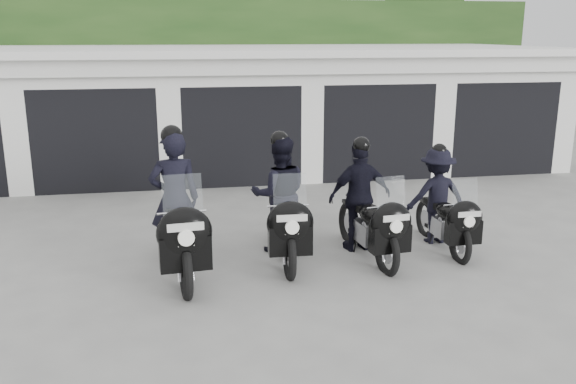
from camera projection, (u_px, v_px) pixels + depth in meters
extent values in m
plane|color=#9B9B96|center=(285.00, 282.00, 8.37)|extent=(80.00, 80.00, 0.00)
cube|color=white|center=(230.00, 107.00, 16.11)|extent=(16.00, 6.00, 2.80)
cube|color=white|center=(230.00, 50.00, 15.54)|extent=(16.40, 6.80, 0.16)
cube|color=white|center=(242.00, 65.00, 12.70)|extent=(16.40, 0.12, 0.40)
cube|color=black|center=(243.00, 181.00, 13.56)|extent=(16.00, 0.06, 0.24)
cube|color=white|center=(18.00, 128.00, 12.60)|extent=(0.50, 0.50, 2.80)
cube|color=black|center=(102.00, 132.00, 13.94)|extent=(2.60, 2.60, 2.20)
cube|color=white|center=(91.00, 73.00, 12.59)|extent=(2.60, 0.50, 0.60)
cube|color=white|center=(170.00, 124.00, 13.13)|extent=(0.50, 0.50, 2.80)
cube|color=black|center=(237.00, 129.00, 14.47)|extent=(2.60, 2.60, 2.20)
cube|color=white|center=(240.00, 72.00, 13.11)|extent=(2.60, 0.50, 0.60)
cube|color=white|center=(310.00, 121.00, 13.66)|extent=(0.50, 0.50, 2.80)
cube|color=black|center=(363.00, 125.00, 15.00)|extent=(2.60, 2.60, 2.20)
cube|color=white|center=(378.00, 70.00, 13.64)|extent=(2.60, 0.50, 0.60)
cube|color=white|center=(440.00, 117.00, 14.18)|extent=(0.50, 0.50, 2.80)
cube|color=black|center=(480.00, 122.00, 15.52)|extent=(2.60, 2.60, 2.20)
cube|color=white|center=(506.00, 69.00, 14.17)|extent=(2.60, 0.50, 0.60)
cube|color=white|center=(561.00, 114.00, 14.71)|extent=(0.50, 0.50, 2.80)
cube|color=#1C3A15|center=(219.00, 70.00, 19.73)|extent=(20.00, 2.00, 4.30)
cylinder|color=black|center=(20.00, 84.00, 20.18)|extent=(0.24, 0.24, 3.30)
sphere|color=#1C3A15|center=(301.00, 0.00, 21.09)|extent=(2.80, 2.80, 2.80)
cylinder|color=black|center=(301.00, 81.00, 21.79)|extent=(0.24, 0.24, 3.30)
sphere|color=#1C3A15|center=(424.00, 1.00, 21.86)|extent=(2.80, 2.80, 2.80)
cylinder|color=black|center=(420.00, 79.00, 22.56)|extent=(0.24, 0.24, 3.30)
torus|color=black|center=(185.00, 270.00, 7.87)|extent=(0.20, 0.83, 0.82)
torus|color=black|center=(174.00, 231.00, 9.38)|extent=(0.20, 0.83, 0.82)
cube|color=#A9A8AD|center=(179.00, 243.00, 8.62)|extent=(0.35, 0.64, 0.36)
cube|color=black|center=(179.00, 256.00, 8.65)|extent=(0.23, 1.47, 0.07)
ellipsoid|color=black|center=(179.00, 221.00, 8.35)|extent=(0.42, 0.68, 0.32)
cube|color=black|center=(175.00, 210.00, 8.79)|extent=(0.35, 0.64, 0.11)
ellipsoid|color=black|center=(184.00, 233.00, 7.65)|extent=(0.74, 0.44, 0.68)
cube|color=black|center=(185.00, 252.00, 7.71)|extent=(0.67, 0.31, 0.45)
cube|color=#B2BFC6|center=(183.00, 198.00, 7.56)|extent=(0.51, 0.18, 0.57)
cylinder|color=silver|center=(182.00, 212.00, 7.81)|extent=(0.63, 0.09, 0.03)
cube|color=silver|center=(186.00, 227.00, 7.43)|extent=(0.45, 0.06, 0.10)
cube|color=silver|center=(186.00, 242.00, 7.52)|extent=(0.20, 0.04, 0.11)
imported|color=black|center=(175.00, 199.00, 8.77)|extent=(0.76, 0.54, 1.98)
sphere|color=black|center=(172.00, 136.00, 8.54)|extent=(0.30, 0.30, 0.30)
torus|color=black|center=(289.00, 255.00, 8.48)|extent=(0.14, 0.76, 0.75)
torus|color=black|center=(276.00, 223.00, 9.91)|extent=(0.14, 0.76, 0.75)
cube|color=#A9A8AD|center=(282.00, 232.00, 9.19)|extent=(0.29, 0.58, 0.33)
cube|color=black|center=(282.00, 243.00, 9.22)|extent=(0.13, 1.35, 0.06)
ellipsoid|color=black|center=(284.00, 213.00, 8.94)|extent=(0.36, 0.61, 0.30)
cube|color=black|center=(280.00, 204.00, 9.36)|extent=(0.29, 0.58, 0.10)
ellipsoid|color=black|center=(290.00, 223.00, 8.28)|extent=(0.66, 0.36, 0.62)
cube|color=black|center=(290.00, 240.00, 8.34)|extent=(0.61, 0.25, 0.41)
cube|color=#B2BFC6|center=(290.00, 193.00, 8.20)|extent=(0.46, 0.14, 0.53)
cylinder|color=silver|center=(288.00, 206.00, 8.43)|extent=(0.58, 0.05, 0.03)
cube|color=silver|center=(292.00, 218.00, 8.08)|extent=(0.41, 0.03, 0.09)
cube|color=silver|center=(292.00, 231.00, 8.16)|extent=(0.19, 0.02, 0.10)
imported|color=black|center=(280.00, 195.00, 9.34)|extent=(0.90, 0.72, 1.81)
sphere|color=black|center=(279.00, 140.00, 9.13)|extent=(0.28, 0.28, 0.28)
torus|color=black|center=(387.00, 252.00, 8.62)|extent=(0.19, 0.72, 0.72)
torus|color=black|center=(349.00, 223.00, 9.93)|extent=(0.19, 0.72, 0.72)
cube|color=#A9A8AD|center=(366.00, 232.00, 9.27)|extent=(0.32, 0.57, 0.31)
cube|color=black|center=(366.00, 242.00, 9.29)|extent=(0.23, 1.27, 0.06)
ellipsoid|color=black|center=(371.00, 214.00, 9.03)|extent=(0.38, 0.60, 0.28)
cube|color=black|center=(360.00, 205.00, 9.42)|extent=(0.32, 0.57, 0.10)
ellipsoid|color=black|center=(391.00, 223.00, 8.43)|extent=(0.65, 0.39, 0.59)
cube|color=black|center=(390.00, 238.00, 8.49)|extent=(0.59, 0.28, 0.39)
cube|color=#B2BFC6|center=(391.00, 195.00, 8.36)|extent=(0.44, 0.16, 0.50)
cylinder|color=silver|center=(385.00, 207.00, 8.57)|extent=(0.55, 0.09, 0.03)
cube|color=silver|center=(397.00, 218.00, 8.24)|extent=(0.39, 0.06, 0.09)
cube|color=silver|center=(395.00, 230.00, 8.32)|extent=(0.18, 0.04, 0.10)
imported|color=black|center=(360.00, 197.00, 9.40)|extent=(1.07, 0.69, 1.72)
sphere|color=black|center=(361.00, 145.00, 9.20)|extent=(0.26, 0.26, 0.26)
torus|color=black|center=(460.00, 244.00, 9.05)|extent=(0.11, 0.65, 0.65)
torus|color=black|center=(425.00, 219.00, 10.26)|extent=(0.11, 0.65, 0.65)
cube|color=#A9A8AD|center=(441.00, 226.00, 9.65)|extent=(0.24, 0.49, 0.28)
cube|color=black|center=(441.00, 235.00, 9.67)|extent=(0.09, 1.15, 0.05)
ellipsoid|color=black|center=(447.00, 211.00, 9.43)|extent=(0.30, 0.52, 0.26)
cube|color=black|center=(436.00, 203.00, 9.79)|extent=(0.24, 0.49, 0.09)
ellipsoid|color=black|center=(464.00, 218.00, 8.87)|extent=(0.56, 0.30, 0.53)
cube|color=black|center=(463.00, 232.00, 8.92)|extent=(0.52, 0.20, 0.35)
cube|color=#B2BFC6|center=(465.00, 194.00, 8.81)|extent=(0.39, 0.11, 0.45)
cylinder|color=silver|center=(460.00, 205.00, 9.00)|extent=(0.50, 0.03, 0.02)
cube|color=silver|center=(470.00, 214.00, 8.70)|extent=(0.36, 0.02, 0.08)
cube|color=silver|center=(468.00, 224.00, 8.77)|extent=(0.16, 0.02, 0.09)
imported|color=black|center=(436.00, 196.00, 9.78)|extent=(1.01, 0.54, 1.56)
sphere|color=black|center=(439.00, 151.00, 9.59)|extent=(0.24, 0.24, 0.24)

